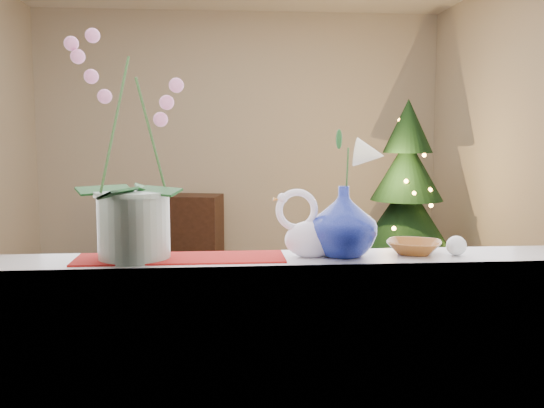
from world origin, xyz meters
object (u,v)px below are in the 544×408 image
(swan, at_px, (312,225))
(paperweight, at_px, (456,246))
(orchid_pot, at_px, (132,146))
(blue_vase, at_px, (343,216))
(side_table, at_px, (179,226))
(amber_dish, at_px, (414,248))
(xmas_tree, at_px, (407,186))

(swan, bearing_deg, paperweight, 5.51)
(orchid_pot, relative_size, paperweight, 10.99)
(blue_vase, bearing_deg, orchid_pot, 179.56)
(orchid_pot, bearing_deg, side_table, 91.96)
(side_table, bearing_deg, paperweight, -62.04)
(amber_dish, bearing_deg, swan, -177.60)
(blue_vase, height_order, side_table, blue_vase)
(amber_dish, distance_m, side_table, 4.77)
(orchid_pot, bearing_deg, amber_dish, 0.59)
(swan, xyz_separation_m, paperweight, (0.50, -0.03, -0.08))
(blue_vase, distance_m, xmas_tree, 3.93)
(swan, relative_size, amber_dish, 1.61)
(amber_dish, height_order, side_table, amber_dish)
(blue_vase, xyz_separation_m, side_table, (-0.87, 4.62, -0.72))
(blue_vase, xyz_separation_m, xmas_tree, (1.39, 3.68, -0.22))
(xmas_tree, height_order, side_table, xmas_tree)
(orchid_pot, height_order, amber_dish, orchid_pot)
(amber_dish, bearing_deg, xmas_tree, 72.84)
(swan, distance_m, blue_vase, 0.11)
(orchid_pot, distance_m, paperweight, 1.15)
(orchid_pot, distance_m, side_table, 4.71)
(xmas_tree, distance_m, side_table, 2.49)
(orchid_pot, distance_m, xmas_tree, 4.25)
(xmas_tree, bearing_deg, blue_vase, -110.67)
(swan, height_order, paperweight, swan)
(orchid_pot, height_order, xmas_tree, xmas_tree)
(swan, relative_size, xmas_tree, 0.15)
(paperweight, xyz_separation_m, side_table, (-1.26, 4.64, -0.61))
(orchid_pot, distance_m, blue_vase, 0.75)
(xmas_tree, bearing_deg, paperweight, -105.03)
(paperweight, bearing_deg, xmas_tree, 74.97)
(orchid_pot, xyz_separation_m, paperweight, (1.10, -0.03, -0.34))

